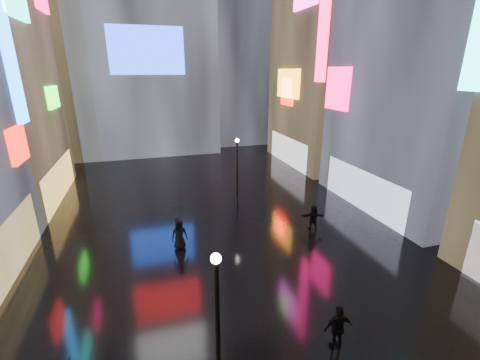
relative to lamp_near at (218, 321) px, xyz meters
name	(u,v)px	position (x,y,z in m)	size (l,w,h in m)	color
ground	(209,210)	(2.61, 14.32, -2.94)	(140.00, 140.00, 0.00)	black
building_right_far	(338,29)	(18.58, 24.31, 11.03)	(10.28, 12.00, 28.00)	black
tower_flank_right	(231,17)	(11.61, 40.32, 14.06)	(12.00, 12.00, 34.00)	black
tower_flank_left	(43,42)	(-11.39, 36.32, 10.06)	(10.00, 10.00, 26.00)	black
lamp_near	(218,321)	(0.00, 0.00, 0.00)	(0.30, 0.30, 5.20)	black
lamp_far	(237,168)	(5.00, 14.91, 0.00)	(0.30, 0.30, 5.20)	black
pedestrian_3	(338,328)	(4.63, 0.51, -2.01)	(1.09, 0.46, 1.87)	black
pedestrian_4	(179,234)	(-0.13, 9.40, -2.02)	(0.90, 0.59, 1.85)	black
pedestrian_5	(313,217)	(8.54, 9.35, -2.10)	(1.56, 0.50, 1.69)	black
pedestrian_6	(179,232)	(-0.14, 9.73, -2.03)	(0.67, 0.44, 1.83)	black
umbrella_2	(178,213)	(-0.13, 9.40, -0.67)	(0.93, 0.95, 0.85)	black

